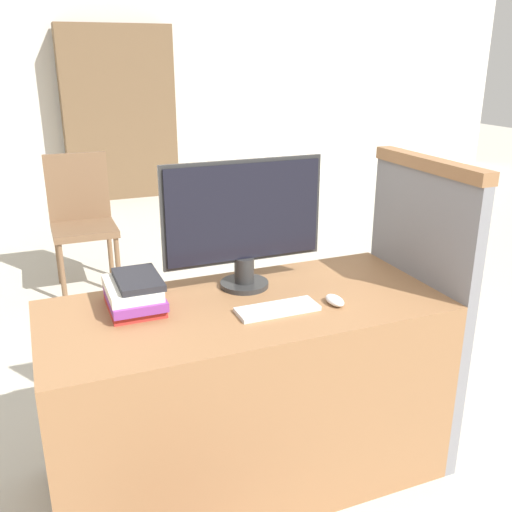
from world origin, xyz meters
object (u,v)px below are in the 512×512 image
mouse (335,300)px  book_stack (134,294)px  keyboard (277,309)px  far_chair (82,215)px  monitor (244,221)px

mouse → book_stack: size_ratio=0.37×
keyboard → far_chair: size_ratio=0.31×
monitor → keyboard: (0.03, -0.26, -0.26)m
far_chair → mouse: bearing=-120.6°
monitor → far_chair: (-0.42, 2.20, -0.49)m
monitor → far_chair: bearing=100.9°
keyboard → book_stack: (-0.47, 0.21, 0.05)m
monitor → keyboard: size_ratio=2.14×
mouse → far_chair: size_ratio=0.10×
book_stack → mouse: bearing=-19.0°
keyboard → book_stack: bearing=155.6°
book_stack → far_chair: 2.27m
mouse → book_stack: 0.73m
monitor → book_stack: size_ratio=2.33×
book_stack → far_chair: (0.02, 2.25, -0.28)m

